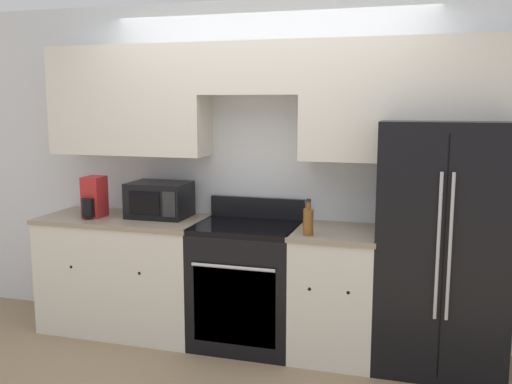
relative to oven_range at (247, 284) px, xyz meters
name	(u,v)px	position (x,y,z in m)	size (l,w,h in m)	color
ground_plane	(244,361)	(0.07, -0.31, -0.47)	(12.00, 12.00, 0.00)	#937A5B
wall_back	(266,141)	(0.08, 0.27, 1.06)	(8.00, 0.39, 2.60)	silver
lower_cabinets_left	(126,273)	(-1.03, 0.00, 0.00)	(1.31, 0.64, 0.93)	silver
lower_cabinets_right	(335,293)	(0.67, 0.00, 0.00)	(0.60, 0.64, 0.93)	silver
oven_range	(247,284)	(0.00, 0.00, 0.00)	(0.76, 0.65, 1.09)	black
refrigerator	(442,245)	(1.39, 0.08, 0.39)	(0.85, 0.81, 1.71)	black
microwave	(159,200)	(-0.75, 0.09, 0.60)	(0.46, 0.35, 0.28)	black
bottle	(308,221)	(0.50, -0.20, 0.56)	(0.07, 0.07, 0.25)	brown
coffee_maker	(94,198)	(-1.25, -0.06, 0.61)	(0.15, 0.23, 0.32)	#B22323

